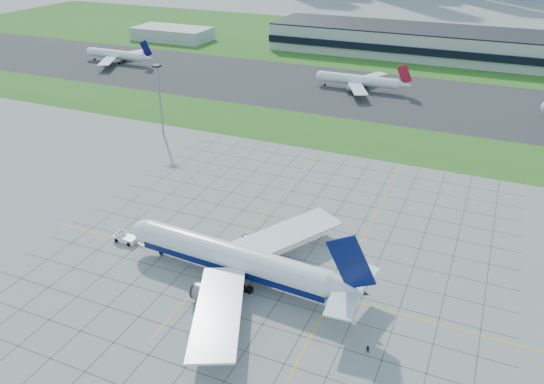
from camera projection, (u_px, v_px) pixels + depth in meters
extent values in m
plane|color=gray|center=(260.00, 271.00, 121.36)|extent=(1400.00, 1400.00, 0.00)
cube|color=#2F5F1B|center=(362.00, 138.00, 194.50)|extent=(700.00, 35.00, 0.04)
cube|color=#383838|center=(394.00, 96.00, 239.19)|extent=(700.00, 75.00, 0.04)
cube|color=#2F5F1B|center=(432.00, 47.00, 328.60)|extent=(700.00, 145.00, 0.04)
cube|color=#474744|center=(118.00, 210.00, 146.52)|extent=(0.18, 130.00, 0.02)
cube|color=#474744|center=(142.00, 216.00, 143.68)|extent=(0.18, 130.00, 0.02)
cube|color=#474744|center=(166.00, 222.00, 140.84)|extent=(0.18, 130.00, 0.02)
cube|color=#474744|center=(192.00, 228.00, 138.00)|extent=(0.18, 130.00, 0.02)
cube|color=#474744|center=(219.00, 235.00, 135.16)|extent=(0.18, 130.00, 0.02)
cube|color=#474744|center=(248.00, 242.00, 132.32)|extent=(0.18, 130.00, 0.02)
cube|color=#474744|center=(277.00, 249.00, 129.48)|extent=(0.18, 130.00, 0.02)
cube|color=#474744|center=(308.00, 256.00, 126.64)|extent=(0.18, 130.00, 0.02)
cube|color=#474744|center=(340.00, 264.00, 123.80)|extent=(0.18, 130.00, 0.02)
cube|color=#474744|center=(373.00, 272.00, 120.96)|extent=(0.18, 130.00, 0.02)
cube|color=#474744|center=(409.00, 281.00, 118.12)|extent=(0.18, 130.00, 0.02)
cube|color=#474744|center=(446.00, 290.00, 115.28)|extent=(0.18, 130.00, 0.02)
cube|color=#474744|center=(485.00, 299.00, 112.44)|extent=(0.18, 130.00, 0.02)
cube|color=#474744|center=(185.00, 368.00, 95.34)|extent=(110.00, 0.18, 0.02)
cube|color=#474744|center=(208.00, 339.00, 101.84)|extent=(110.00, 0.18, 0.02)
cube|color=#474744|center=(227.00, 314.00, 108.35)|extent=(110.00, 0.18, 0.02)
cube|color=#474744|center=(244.00, 291.00, 114.85)|extent=(110.00, 0.18, 0.02)
cube|color=#474744|center=(260.00, 271.00, 121.35)|extent=(110.00, 0.18, 0.02)
cube|color=#474744|center=(274.00, 253.00, 127.85)|extent=(110.00, 0.18, 0.02)
cube|color=#474744|center=(286.00, 237.00, 134.35)|extent=(110.00, 0.18, 0.02)
cube|color=#474744|center=(298.00, 222.00, 140.86)|extent=(110.00, 0.18, 0.02)
cube|color=#474744|center=(308.00, 208.00, 147.36)|extent=(110.00, 0.18, 0.02)
cube|color=#474744|center=(317.00, 196.00, 153.86)|extent=(110.00, 0.18, 0.02)
cube|color=#474744|center=(326.00, 185.00, 160.36)|extent=(110.00, 0.18, 0.02)
cube|color=#474744|center=(334.00, 174.00, 166.86)|extent=(110.00, 0.18, 0.02)
cube|color=#474744|center=(342.00, 165.00, 173.37)|extent=(110.00, 0.18, 0.02)
cube|color=yellow|center=(256.00, 276.00, 119.72)|extent=(120.00, 0.25, 0.03)
cube|color=yellow|center=(257.00, 221.00, 141.15)|extent=(0.25, 100.00, 0.03)
cube|color=yellow|center=(360.00, 244.00, 131.21)|extent=(0.25, 100.00, 0.03)
cube|color=#B7B7B2|center=(501.00, 49.00, 290.63)|extent=(260.00, 42.00, 15.00)
cube|color=black|center=(499.00, 59.00, 273.38)|extent=(260.00, 1.00, 4.00)
cube|color=black|center=(504.00, 34.00, 286.98)|extent=(260.00, 42.00, 0.80)
cube|color=#B7B7B2|center=(172.00, 34.00, 346.99)|extent=(50.00, 25.00, 8.00)
cylinder|color=gray|center=(160.00, 101.00, 193.26)|extent=(0.70, 0.70, 25.00)
cube|color=black|center=(157.00, 66.00, 187.40)|extent=(2.50, 2.50, 0.80)
cylinder|color=white|center=(233.00, 257.00, 116.76)|extent=(45.86, 8.55, 5.95)
cube|color=#07124B|center=(234.00, 264.00, 117.63)|extent=(45.83, 8.15, 1.59)
ellipsoid|color=white|center=(151.00, 232.00, 125.90)|extent=(9.84, 6.48, 5.95)
cube|color=black|center=(143.00, 228.00, 126.54)|extent=(2.36, 3.29, 0.59)
cone|color=white|center=(346.00, 289.00, 106.09)|extent=(8.24, 6.09, 5.65)
cube|color=#07124B|center=(351.00, 263.00, 102.82)|extent=(10.82, 1.11, 12.65)
cube|color=white|center=(288.00, 233.00, 127.37)|extent=(21.37, 28.57, 0.96)
cube|color=white|center=(218.00, 311.00, 102.29)|extent=(18.96, 29.05, 0.96)
cylinder|color=slate|center=(256.00, 245.00, 126.36)|extent=(6.65, 4.13, 3.77)
cylinder|color=slate|center=(208.00, 294.00, 109.90)|extent=(6.65, 4.13, 3.77)
cylinder|color=gray|center=(161.00, 250.00, 126.87)|extent=(0.38, 0.38, 2.58)
cylinder|color=black|center=(161.00, 252.00, 127.22)|extent=(1.12, 0.56, 1.09)
cylinder|color=black|center=(260.00, 273.00, 119.54)|extent=(1.35, 1.26, 1.29)
cylinder|color=black|center=(246.00, 289.00, 114.53)|extent=(1.35, 1.26, 1.29)
cube|color=white|center=(126.00, 239.00, 131.98)|extent=(6.00, 3.06, 1.37)
cube|color=white|center=(121.00, 234.00, 132.15)|extent=(1.88, 2.24, 1.07)
cube|color=black|center=(121.00, 233.00, 132.06)|extent=(1.67, 2.04, 0.68)
cube|color=gray|center=(139.00, 244.00, 130.43)|extent=(2.93, 0.34, 0.18)
cylinder|color=black|center=(124.00, 235.00, 133.92)|extent=(1.10, 0.55, 1.07)
cylinder|color=black|center=(117.00, 240.00, 131.91)|extent=(1.10, 0.55, 1.07)
cylinder|color=black|center=(136.00, 239.00, 132.36)|extent=(1.10, 0.55, 1.07)
cylinder|color=black|center=(129.00, 244.00, 130.35)|extent=(1.10, 0.55, 1.07)
imported|color=black|center=(136.00, 238.00, 132.20)|extent=(0.57, 0.70, 1.67)
imported|color=black|center=(368.00, 349.00, 98.25)|extent=(1.02, 0.95, 1.69)
cylinder|color=white|center=(117.00, 55.00, 292.34)|extent=(36.15, 4.80, 4.80)
cube|color=#08074A|center=(146.00, 49.00, 282.90)|extent=(7.46, 0.40, 9.15)
cube|color=white|center=(133.00, 52.00, 300.76)|extent=(13.89, 20.66, 0.40)
cube|color=white|center=(108.00, 61.00, 282.88)|extent=(13.89, 20.66, 0.40)
cylinder|color=black|center=(125.00, 61.00, 294.91)|extent=(1.00, 1.00, 1.00)
cylinder|color=black|center=(120.00, 63.00, 291.33)|extent=(1.00, 1.00, 1.00)
cylinder|color=white|center=(359.00, 80.00, 246.74)|extent=(37.15, 4.80, 4.80)
cube|color=#A51227|center=(404.00, 74.00, 237.11)|extent=(7.46, 0.40, 9.15)
cube|color=white|center=(370.00, 77.00, 255.14)|extent=(13.89, 20.66, 0.40)
cube|color=white|center=(358.00, 89.00, 237.26)|extent=(13.89, 20.66, 0.40)
cylinder|color=black|center=(366.00, 88.00, 249.28)|extent=(1.00, 1.00, 1.00)
cylinder|color=black|center=(363.00, 90.00, 245.70)|extent=(1.00, 1.00, 1.00)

